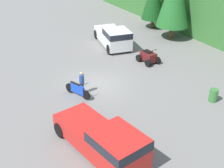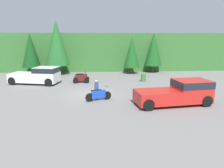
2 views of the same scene
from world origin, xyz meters
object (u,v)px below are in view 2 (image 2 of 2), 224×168
Objects in this scene: pickup_truck_second at (39,75)px; dirt_bike at (99,95)px; pickup_truck_red at (179,92)px; rider_person at (97,89)px; steel_barrel at (143,78)px; quad_atv at (81,78)px.

dirt_bike is (6.64, -6.94, -0.53)m from pickup_truck_second.
pickup_truck_red reaches higher than rider_person.
steel_barrel is at bearing 34.40° from rider_person.
pickup_truck_second is 2.68× the size of dirt_bike.
steel_barrel is (11.93, 0.57, -0.57)m from pickup_truck_second.
pickup_truck_red is 8.98m from steel_barrel.
quad_atv is at bearing 86.42° from rider_person.
steel_barrel is at bearing 88.39° from pickup_truck_red.
dirt_bike is 7.78m from quad_atv.
dirt_bike reaches higher than steel_barrel.
pickup_truck_second is at bearing 116.77° from rider_person.
pickup_truck_red is 3.62× the size of rider_person.
pickup_truck_red is 15.38m from pickup_truck_second.
pickup_truck_second is 9.62m from dirt_bike.
pickup_truck_second reaches higher than quad_atv.
pickup_truck_second is at bearing 113.25° from dirt_bike.
quad_atv is 2.16× the size of steel_barrel.
dirt_bike is 2.43× the size of steel_barrel.
quad_atv is at bearing 179.92° from steel_barrel.
dirt_bike is at bearing -33.45° from pickup_truck_second.
pickup_truck_second reaches higher than steel_barrel.
pickup_truck_second is at bearing 139.16° from pickup_truck_red.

